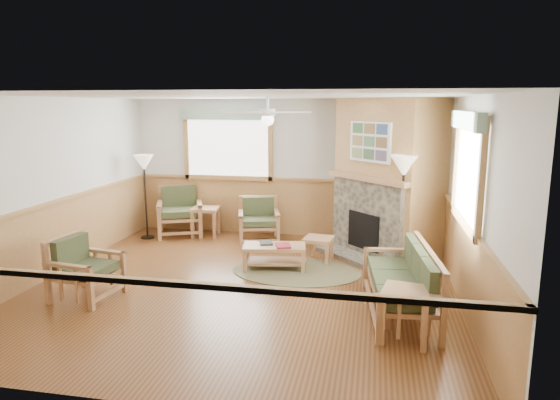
% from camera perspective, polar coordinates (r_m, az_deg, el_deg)
% --- Properties ---
extents(floor, '(6.00, 6.00, 0.01)m').
position_cam_1_polar(floor, '(7.38, -4.14, -9.75)').
color(floor, brown).
rests_on(floor, ground).
extents(ceiling, '(6.00, 6.00, 0.01)m').
position_cam_1_polar(ceiling, '(6.91, -4.46, 11.75)').
color(ceiling, white).
rests_on(ceiling, floor).
extents(wall_back, '(6.00, 0.02, 2.70)m').
position_cam_1_polar(wall_back, '(9.91, 0.25, 3.69)').
color(wall_back, silver).
rests_on(wall_back, floor).
extents(wall_front, '(6.00, 0.02, 2.70)m').
position_cam_1_polar(wall_front, '(4.27, -14.92, -6.39)').
color(wall_front, silver).
rests_on(wall_front, floor).
extents(wall_left, '(0.02, 6.00, 2.70)m').
position_cam_1_polar(wall_left, '(8.32, -24.68, 1.30)').
color(wall_left, silver).
rests_on(wall_left, floor).
extents(wall_right, '(0.02, 6.00, 2.70)m').
position_cam_1_polar(wall_right, '(6.88, 20.60, -0.22)').
color(wall_right, silver).
rests_on(wall_right, floor).
extents(wainscot, '(6.00, 6.00, 1.10)m').
position_cam_1_polar(wainscot, '(7.20, -4.20, -5.62)').
color(wainscot, '#AA7C45').
rests_on(wainscot, floor).
extents(fireplace, '(3.11, 3.11, 2.70)m').
position_cam_1_polar(fireplace, '(8.80, 12.32, 2.53)').
color(fireplace, '#AA7C45').
rests_on(fireplace, floor).
extents(window_back, '(1.90, 0.16, 1.50)m').
position_cam_1_polar(window_back, '(10.06, -6.06, 10.48)').
color(window_back, white).
rests_on(window_back, wall_back).
extents(window_right, '(0.16, 1.90, 1.50)m').
position_cam_1_polar(window_right, '(6.56, 21.23, 9.62)').
color(window_right, white).
rests_on(window_right, wall_right).
extents(ceiling_fan, '(1.59, 1.59, 0.36)m').
position_cam_1_polar(ceiling_fan, '(7.13, -1.43, 11.43)').
color(ceiling_fan, white).
rests_on(ceiling_fan, ceiling).
extents(sofa, '(1.90, 0.94, 0.84)m').
position_cam_1_polar(sofa, '(6.48, 13.48, -9.00)').
color(sofa, '#A6764D').
rests_on(sofa, floor).
extents(armchair_back_left, '(1.11, 1.11, 0.96)m').
position_cam_1_polar(armchair_back_left, '(10.20, -11.38, -1.29)').
color(armchair_back_left, '#A6764D').
rests_on(armchair_back_left, floor).
extents(armchair_back_right, '(0.92, 0.92, 0.84)m').
position_cam_1_polar(armchair_back_right, '(9.50, -2.43, -2.35)').
color(armchair_back_right, '#A6764D').
rests_on(armchair_back_right, floor).
extents(armchair_left, '(0.85, 0.85, 0.84)m').
position_cam_1_polar(armchair_left, '(7.27, -21.27, -7.28)').
color(armchair_left, '#A6764D').
rests_on(armchair_left, floor).
extents(coffee_table, '(1.05, 0.64, 0.39)m').
position_cam_1_polar(coffee_table, '(8.01, -0.64, -6.52)').
color(coffee_table, '#A6764D').
rests_on(coffee_table, floor).
extents(end_table_chairs, '(0.57, 0.55, 0.58)m').
position_cam_1_polar(end_table_chairs, '(10.05, -8.47, -2.47)').
color(end_table_chairs, '#A6764D').
rests_on(end_table_chairs, floor).
extents(end_table_sofa, '(0.61, 0.60, 0.59)m').
position_cam_1_polar(end_table_sofa, '(5.84, 14.21, -12.62)').
color(end_table_sofa, '#A6764D').
rests_on(end_table_sofa, floor).
extents(footstool, '(0.52, 0.52, 0.40)m').
position_cam_1_polar(footstool, '(8.45, 4.42, -5.59)').
color(footstool, '#A6764D').
rests_on(footstool, floor).
extents(braided_rug, '(2.06, 2.06, 0.01)m').
position_cam_1_polar(braided_rug, '(7.92, 1.88, -8.18)').
color(braided_rug, brown).
rests_on(braided_rug, floor).
extents(floor_lamp_left, '(0.47, 0.47, 1.65)m').
position_cam_1_polar(floor_lamp_left, '(10.03, -15.12, 0.36)').
color(floor_lamp_left, black).
rests_on(floor_lamp_left, floor).
extents(floor_lamp_right, '(0.55, 0.55, 1.84)m').
position_cam_1_polar(floor_lamp_right, '(8.02, 13.74, -1.47)').
color(floor_lamp_right, black).
rests_on(floor_lamp_right, floor).
extents(book_red, '(0.30, 0.35, 0.03)m').
position_cam_1_polar(book_red, '(7.87, 0.36, -5.11)').
color(book_red, maroon).
rests_on(book_red, coffee_table).
extents(book_dark, '(0.27, 0.32, 0.03)m').
position_cam_1_polar(book_dark, '(8.04, -1.60, -4.80)').
color(book_dark, black).
rests_on(book_dark, coffee_table).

